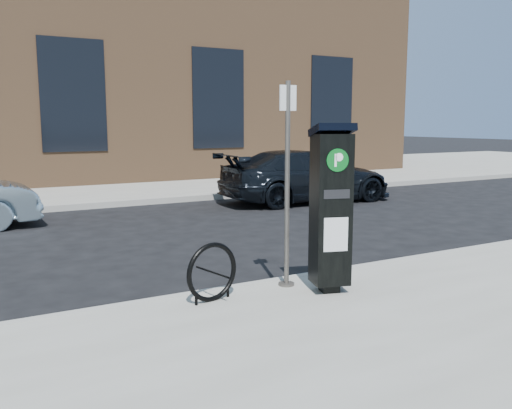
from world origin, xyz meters
TOP-DOWN VIEW (x-y plane):
  - ground at (0.00, 0.00)m, footprint 120.00×120.00m
  - sidewalk_far at (0.00, 14.00)m, footprint 60.00×12.00m
  - curb_near at (0.00, -0.02)m, footprint 60.00×0.12m
  - curb_far at (0.00, 8.02)m, footprint 60.00×0.12m
  - building at (-0.00, 17.00)m, footprint 28.00×10.05m
  - parking_kiosk at (0.47, -0.75)m, footprint 0.56×0.52m
  - sign_pole at (0.14, -0.30)m, footprint 0.22×0.20m
  - bike_rack at (-0.91, -0.40)m, footprint 0.68×0.20m
  - car_dark at (5.03, 6.42)m, footprint 4.97×2.20m

SIDE VIEW (x-z plane):
  - ground at x=0.00m, z-range 0.00..0.00m
  - sidewalk_far at x=0.00m, z-range 0.00..0.15m
  - curb_near at x=0.00m, z-range -0.01..0.15m
  - curb_far at x=0.00m, z-range -0.01..0.15m
  - bike_rack at x=-0.91m, z-range 0.14..0.82m
  - car_dark at x=5.03m, z-range 0.00..1.42m
  - parking_kiosk at x=0.47m, z-range 0.18..2.18m
  - sign_pole at x=0.14m, z-range 0.14..2.64m
  - building at x=0.00m, z-range 0.02..8.27m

